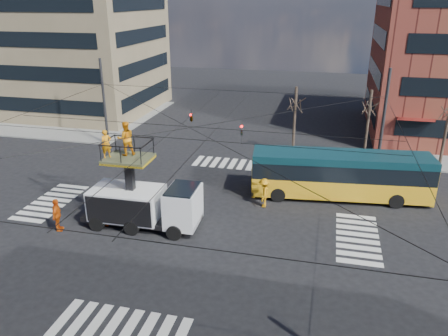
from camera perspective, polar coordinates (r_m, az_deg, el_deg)
ground at (r=27.63m, az=-4.17°, el=-6.57°), size 120.00×120.00×0.00m
sidewalk_nw at (r=54.22m, az=-18.90°, el=6.53°), size 18.00×18.00×0.12m
crosswalks at (r=27.63m, az=-4.17°, el=-6.55°), size 22.40×22.40×0.02m
overhead_network at (r=26.28m, az=-4.30°, el=2.14°), size 24.24×24.24×8.00m
tree_a at (r=37.70m, az=9.33°, el=8.40°), size 2.00×2.00×6.00m
tree_b at (r=37.75m, az=18.51°, el=7.60°), size 2.00×2.00×6.00m
utility_truck at (r=26.23m, az=-10.43°, el=-3.46°), size 7.04×2.76×6.38m
city_bus at (r=30.66m, az=14.93°, el=-0.80°), size 12.11×3.92×3.20m
traffic_cone at (r=27.61m, az=-15.16°, el=-6.57°), size 0.36×0.36×0.67m
worker_ground at (r=27.57m, az=-20.97°, el=-5.75°), size 0.82×1.28×2.03m
flagger at (r=28.75m, az=5.24°, el=-3.25°), size 0.77×1.29×1.96m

